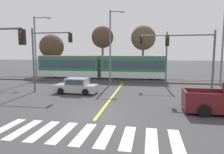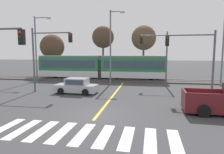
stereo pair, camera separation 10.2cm
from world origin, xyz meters
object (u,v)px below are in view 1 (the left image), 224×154
object	(u,v)px
traffic_light_mid_left	(46,50)
street_lamp_centre	(111,43)
light_rail_tram	(101,66)
traffic_light_mid_right	(196,53)
bare_tree_far_west	(52,47)
bare_tree_east	(143,38)
sedan_crossing	(76,86)
traffic_light_far_right	(158,51)
street_lamp_west	(37,45)
bare_tree_west	(103,37)

from	to	relation	value
traffic_light_mid_left	street_lamp_centre	world-z (taller)	street_lamp_centre
light_rail_tram	traffic_light_mid_right	distance (m)	14.78
bare_tree_far_west	bare_tree_east	xyz separation A→B (m)	(15.87, 0.98, 1.38)
sedan_crossing	bare_tree_far_west	size ratio (longest dim) A/B	0.59
traffic_light_far_right	traffic_light_mid_left	xyz separation A→B (m)	(-11.27, -5.73, 0.03)
light_rail_tram	bare_tree_far_west	xyz separation A→B (m)	(-9.88, 4.59, 3.05)
traffic_light_mid_left	sedan_crossing	bearing A→B (deg)	-0.05
traffic_light_mid_left	street_lamp_centre	bearing A→B (deg)	48.99
street_lamp_west	street_lamp_centre	xyz separation A→B (m)	(10.70, -0.86, 0.07)
bare_tree_west	traffic_light_mid_left	bearing A→B (deg)	-98.91
traffic_light_mid_right	street_lamp_west	world-z (taller)	street_lamp_west
bare_tree_east	street_lamp_west	bearing A→B (deg)	-150.71
light_rail_tram	traffic_light_mid_right	size ratio (longest dim) A/B	3.11
sedan_crossing	street_lamp_west	bearing A→B (deg)	138.64
light_rail_tram	traffic_light_mid_left	distance (m)	10.67
street_lamp_west	bare_tree_west	xyz separation A→B (m)	(7.58, 8.35, 1.57)
street_lamp_centre	bare_tree_east	world-z (taller)	street_lamp_centre
sedan_crossing	light_rail_tram	bearing A→B (deg)	88.17
sedan_crossing	street_lamp_centre	bearing A→B (deg)	69.09
traffic_light_mid_right	traffic_light_far_right	bearing A→B (deg)	117.96
traffic_light_mid_left	bare_tree_east	size ratio (longest dim) A/B	0.76
bare_tree_west	bare_tree_east	distance (m)	6.98
traffic_light_mid_left	light_rail_tram	bearing A→B (deg)	70.79
sedan_crossing	bare_tree_far_west	distance (m)	17.88
street_lamp_west	street_lamp_centre	distance (m)	10.74
street_lamp_west	street_lamp_centre	bearing A→B (deg)	-4.62
light_rail_tram	traffic_light_far_right	world-z (taller)	traffic_light_far_right
sedan_crossing	traffic_light_mid_left	distance (m)	4.74
light_rail_tram	bare_tree_west	size ratio (longest dim) A/B	2.14
bare_tree_far_west	bare_tree_east	distance (m)	15.96
street_lamp_west	bare_tree_east	size ratio (longest dim) A/B	1.05
sedan_crossing	bare_tree_west	bearing A→B (deg)	92.46
sedan_crossing	traffic_light_mid_left	world-z (taller)	traffic_light_mid_left
street_lamp_centre	traffic_light_far_right	bearing A→B (deg)	-6.66
sedan_crossing	street_lamp_west	xyz separation A→B (m)	(-8.25, 7.27, 4.42)
street_lamp_west	bare_tree_far_west	xyz separation A→B (m)	(-1.31, 7.19, -0.02)
traffic_light_far_right	street_lamp_west	world-z (taller)	street_lamp_west
light_rail_tram	street_lamp_west	bearing A→B (deg)	-163.18
traffic_light_mid_right	street_lamp_west	size ratio (longest dim) A/B	0.66
sedan_crossing	street_lamp_centre	xyz separation A→B (m)	(2.45, 6.40, 4.49)
traffic_light_far_right	bare_tree_far_west	xyz separation A→B (m)	(-17.72, 8.72, 0.86)
sedan_crossing	street_lamp_centre	world-z (taller)	street_lamp_centre
traffic_light_mid_left	street_lamp_west	size ratio (longest dim) A/B	0.72
sedan_crossing	traffic_light_mid_right	size ratio (longest dim) A/B	0.72
traffic_light_far_right	bare_tree_west	bearing A→B (deg)	131.78
street_lamp_west	street_lamp_centre	size ratio (longest dim) A/B	0.97
traffic_light_mid_left	street_lamp_west	xyz separation A→B (m)	(-5.14, 7.26, 0.86)
bare_tree_far_west	traffic_light_mid_left	bearing A→B (deg)	-65.97
sedan_crossing	traffic_light_far_right	bearing A→B (deg)	35.11
sedan_crossing	traffic_light_mid_left	xyz separation A→B (m)	(-3.12, 0.00, 3.57)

